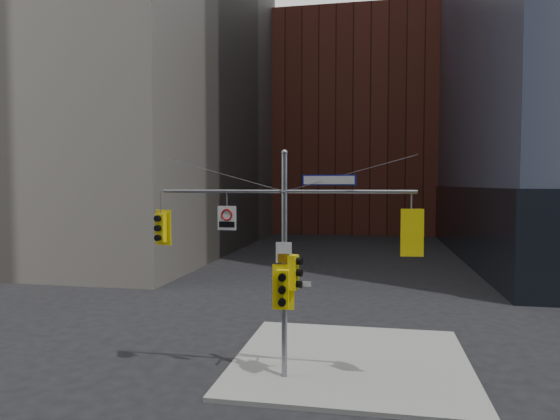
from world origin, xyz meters
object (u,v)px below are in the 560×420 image
at_px(traffic_light_pole_side, 295,272).
at_px(traffic_light_pole_front, 283,288).
at_px(street_sign_blade, 329,180).
at_px(signal_assembly, 284,242).
at_px(traffic_light_west_arm, 161,228).
at_px(traffic_light_east_arm, 411,232).
at_px(regulatory_sign_arm, 227,217).

height_order(traffic_light_pole_side, traffic_light_pole_front, traffic_light_pole_side).
bearing_deg(traffic_light_pole_side, street_sign_blade, -76.85).
bearing_deg(traffic_light_pole_side, signal_assembly, 102.27).
bearing_deg(traffic_light_pole_front, traffic_light_west_arm, 171.27).
bearing_deg(traffic_light_east_arm, regulatory_sign_arm, -5.81).
height_order(signal_assembly, traffic_light_west_arm, signal_assembly).
distance_m(traffic_light_pole_front, regulatory_sign_arm, 2.86).
bearing_deg(traffic_light_pole_front, street_sign_blade, 6.19).
bearing_deg(traffic_light_west_arm, signal_assembly, 8.93).
distance_m(signal_assembly, traffic_light_west_arm, 4.14).
distance_m(signal_assembly, traffic_light_pole_front, 1.43).
distance_m(signal_assembly, traffic_light_pole_side, 1.00).
distance_m(traffic_light_east_arm, street_sign_blade, 2.90).
bearing_deg(street_sign_blade, signal_assembly, -173.27).
height_order(traffic_light_east_arm, traffic_light_pole_side, traffic_light_east_arm).
height_order(traffic_light_west_arm, street_sign_blade, street_sign_blade).
xyz_separation_m(traffic_light_pole_side, traffic_light_pole_front, (-0.33, -0.26, -0.46)).
distance_m(signal_assembly, regulatory_sign_arm, 2.01).
height_order(traffic_light_west_arm, traffic_light_east_arm, traffic_light_east_arm).
distance_m(signal_assembly, traffic_light_east_arm, 3.85).
bearing_deg(traffic_light_pole_front, traffic_light_east_arm, -0.88).
xyz_separation_m(traffic_light_east_arm, regulatory_sign_arm, (-5.69, -0.02, 0.37)).
distance_m(traffic_light_east_arm, traffic_light_pole_front, 4.24).
bearing_deg(traffic_light_west_arm, street_sign_blade, 9.01).
xyz_separation_m(signal_assembly, traffic_light_west_arm, (-4.12, 0.01, 0.38)).
relative_size(traffic_light_east_arm, traffic_light_pole_front, 0.99).
relative_size(traffic_light_west_arm, street_sign_blade, 0.70).
bearing_deg(regulatory_sign_arm, traffic_light_west_arm, -178.31).
height_order(signal_assembly, regulatory_sign_arm, signal_assembly).
bearing_deg(regulatory_sign_arm, traffic_light_pole_side, 2.97).
distance_m(traffic_light_west_arm, regulatory_sign_arm, 2.29).
distance_m(traffic_light_pole_side, street_sign_blade, 3.06).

